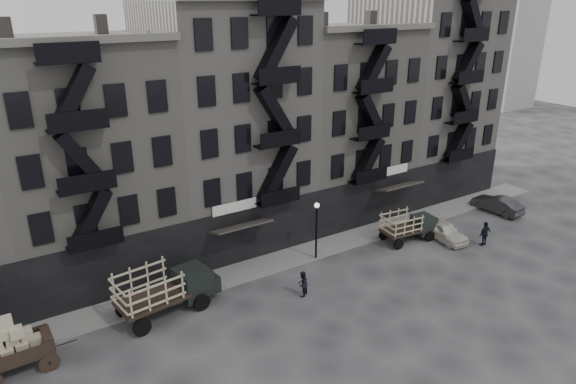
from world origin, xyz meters
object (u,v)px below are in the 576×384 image
stake_truck_east (409,224)px  policeman (485,234)px  car_east (444,231)px  stake_truck_west (165,286)px  car_far (497,204)px  pedestrian_mid (302,284)px  wagon (11,343)px

stake_truck_east → policeman: size_ratio=2.55×
car_east → policeman: size_ratio=2.18×
stake_truck_west → car_east: (21.00, -2.06, -1.01)m
car_east → policeman: policeman is taller
stake_truck_west → stake_truck_east: (18.68, -0.72, -0.38)m
car_far → pedestrian_mid: size_ratio=2.61×
car_far → policeman: size_ratio=2.30×
stake_truck_west → car_east: 21.12m
stake_truck_west → car_far: 28.93m
pedestrian_mid → policeman: 15.23m
policeman → car_east: bearing=-52.4°
wagon → car_east: size_ratio=0.86×
stake_truck_west → pedestrian_mid: size_ratio=3.74×
stake_truck_west → policeman: stake_truck_west is taller
wagon → car_east: 29.04m
stake_truck_west → stake_truck_east: stake_truck_west is taller
wagon → stake_truck_west: size_ratio=0.57×
stake_truck_east → policeman: stake_truck_east is taller
wagon → stake_truck_east: (26.68, 0.18, -0.36)m
stake_truck_west → pedestrian_mid: 8.15m
wagon → pedestrian_mid: (15.60, -1.91, -0.86)m
car_far → stake_truck_east: bearing=-4.8°
stake_truck_west → car_far: size_ratio=1.44×
wagon → policeman: wagon is taller
car_far → pedestrian_mid: pedestrian_mid is taller
stake_truck_east → policeman: 5.47m
pedestrian_mid → policeman: bearing=140.0°
wagon → policeman: (30.75, -3.46, -0.75)m
stake_truck_east → car_far: (10.22, -0.18, -0.62)m
stake_truck_west → car_east: size_ratio=1.51×
stake_truck_west → car_far: bearing=-9.5°
car_far → wagon: bearing=-3.8°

